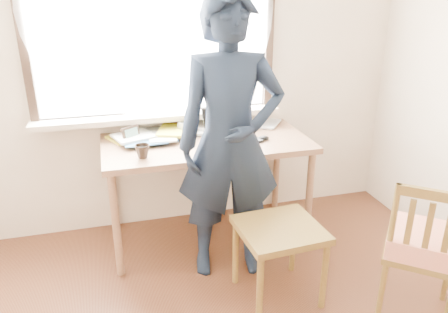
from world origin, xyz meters
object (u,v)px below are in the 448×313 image
object	(u,v)px
side_chair	(423,244)
person	(230,142)
desk	(207,151)
mug_dark	(142,151)
laptop	(230,133)
work_chair	(279,238)
mug_white	(186,128)

from	to	relation	value
side_chair	person	bearing A→B (deg)	142.32
desk	mug_dark	size ratio (longest dim) A/B	15.31
desk	mug_dark	bearing A→B (deg)	-155.85
desk	side_chair	world-z (taller)	side_chair
desk	laptop	distance (m)	0.22
laptop	person	size ratio (longest dim) A/B	0.23
work_chair	desk	bearing A→B (deg)	108.26
mug_white	side_chair	xyz separation A→B (m)	(1.12, -1.33, -0.39)
mug_white	work_chair	distance (m)	1.13
laptop	mug_white	size ratio (longest dim) A/B	3.18
laptop	mug_white	world-z (taller)	laptop
mug_dark	mug_white	bearing A→B (deg)	47.43
person	side_chair	bearing A→B (deg)	-30.18
laptop	person	world-z (taller)	person
laptop	mug_dark	xyz separation A→B (m)	(-0.65, -0.18, -0.01)
desk	side_chair	bearing A→B (deg)	-48.82
desk	mug_white	size ratio (longest dim) A/B	11.30
laptop	desk	bearing A→B (deg)	169.34
work_chair	person	bearing A→B (deg)	118.43
laptop	person	bearing A→B (deg)	-106.09
mug_white	mug_dark	distance (m)	0.54
work_chair	person	world-z (taller)	person
mug_white	side_chair	size ratio (longest dim) A/B	0.15
laptop	side_chair	xyz separation A→B (m)	(0.84, -1.12, -0.39)
desk	laptop	bearing A→B (deg)	-10.66
mug_dark	side_chair	world-z (taller)	mug_dark
laptop	person	xyz separation A→B (m)	(-0.11, -0.39, 0.07)
side_chair	person	size ratio (longest dim) A/B	0.48
desk	person	world-z (taller)	person
desk	laptop	xyz separation A→B (m)	(0.17, -0.03, 0.14)
work_chair	laptop	bearing A→B (deg)	97.05
work_chair	person	size ratio (longest dim) A/B	0.28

